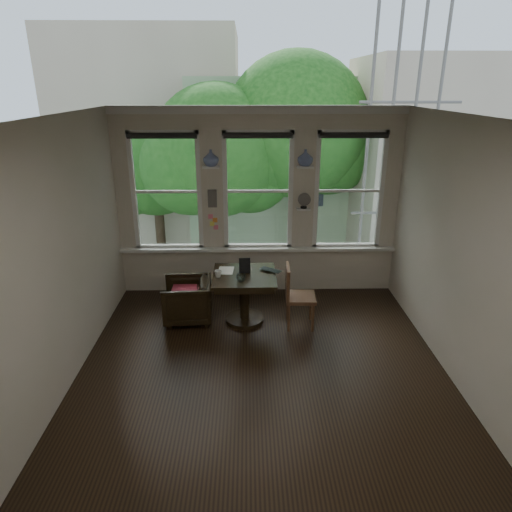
{
  "coord_description": "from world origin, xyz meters",
  "views": [
    {
      "loc": [
        -0.17,
        -4.91,
        3.31
      ],
      "look_at": [
        -0.06,
        0.9,
        1.1
      ],
      "focal_mm": 32.0,
      "sensor_mm": 36.0,
      "label": 1
    }
  ],
  "objects_px": {
    "laptop": "(269,272)",
    "mug": "(218,274)",
    "table": "(245,298)",
    "side_chair_right": "(301,297)",
    "armchair_left": "(187,300)"
  },
  "relations": [
    {
      "from": "laptop",
      "to": "mug",
      "type": "xyz_separation_m",
      "value": [
        -0.73,
        -0.15,
        0.04
      ]
    },
    {
      "from": "side_chair_right",
      "to": "laptop",
      "type": "relative_size",
      "value": 2.84
    },
    {
      "from": "armchair_left",
      "to": "mug",
      "type": "bearing_deg",
      "value": 70.23
    },
    {
      "from": "table",
      "to": "mug",
      "type": "height_order",
      "value": "mug"
    },
    {
      "from": "side_chair_right",
      "to": "laptop",
      "type": "height_order",
      "value": "side_chair_right"
    },
    {
      "from": "table",
      "to": "mug",
      "type": "xyz_separation_m",
      "value": [
        -0.37,
        -0.08,
        0.42
      ]
    },
    {
      "from": "table",
      "to": "laptop",
      "type": "xyz_separation_m",
      "value": [
        0.36,
        0.07,
        0.39
      ]
    },
    {
      "from": "armchair_left",
      "to": "laptop",
      "type": "height_order",
      "value": "laptop"
    },
    {
      "from": "armchair_left",
      "to": "side_chair_right",
      "type": "xyz_separation_m",
      "value": [
        1.64,
        -0.2,
        0.14
      ]
    },
    {
      "from": "mug",
      "to": "side_chair_right",
      "type": "bearing_deg",
      "value": -3.16
    },
    {
      "from": "table",
      "to": "mug",
      "type": "distance_m",
      "value": 0.57
    },
    {
      "from": "side_chair_right",
      "to": "laptop",
      "type": "distance_m",
      "value": 0.58
    },
    {
      "from": "armchair_left",
      "to": "laptop",
      "type": "relative_size",
      "value": 2.16
    },
    {
      "from": "laptop",
      "to": "mug",
      "type": "distance_m",
      "value": 0.74
    },
    {
      "from": "table",
      "to": "side_chair_right",
      "type": "bearing_deg",
      "value": -10.13
    }
  ]
}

